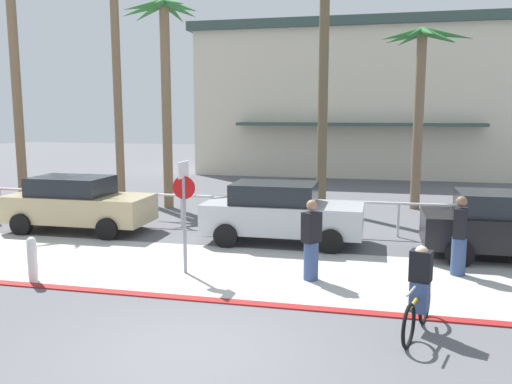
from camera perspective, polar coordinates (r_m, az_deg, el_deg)
ground_plane at (r=17.76m, az=3.96°, el=-3.21°), size 80.00×80.00×0.00m
sidewalk_strip at (r=12.23m, az=-0.34°, el=-8.61°), size 44.00×4.00×0.02m
curb_paint at (r=10.40m, az=-2.92°, el=-11.76°), size 44.00×0.24×0.03m
building_backdrop at (r=33.46m, az=11.22°, el=9.71°), size 19.16×9.95×8.68m
rail_fence at (r=16.14m, az=3.16°, el=-1.38°), size 20.27×0.08×1.04m
stop_sign_bike_lane at (r=11.84m, az=-7.79°, el=-0.98°), size 0.52×0.56×2.56m
bollard_1 at (r=12.37m, az=-23.06°, el=-6.69°), size 0.20×0.20×1.00m
palm_tree_0 at (r=23.07m, az=-24.82°, el=15.95°), size 3.28×2.88×9.89m
palm_tree_1 at (r=23.97m, az=-15.00°, el=15.92°), size 3.16×3.06×9.73m
palm_tree_2 at (r=20.31m, az=-9.95°, el=14.91°), size 2.88×3.09×7.75m
palm_tree_3 at (r=19.90m, az=7.39°, el=17.23°), size 3.49×3.30×9.37m
palm_tree_4 at (r=20.73m, az=17.49°, el=12.63°), size 3.37×3.03×6.71m
car_tan_1 at (r=17.05m, az=-18.74°, el=-1.16°), size 4.40×2.02×1.69m
car_silver_2 at (r=14.74m, az=2.73°, el=-2.20°), size 4.40×2.02×1.69m
cyclist_yellow_0 at (r=9.26m, az=17.24°, el=-10.30°), size 0.60×1.76×1.50m
pedestrian_0 at (r=11.49m, az=6.00°, el=-5.54°), size 0.45×0.48×1.79m
pedestrian_1 at (r=12.61m, az=21.17°, el=-4.75°), size 0.38×0.45×1.81m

